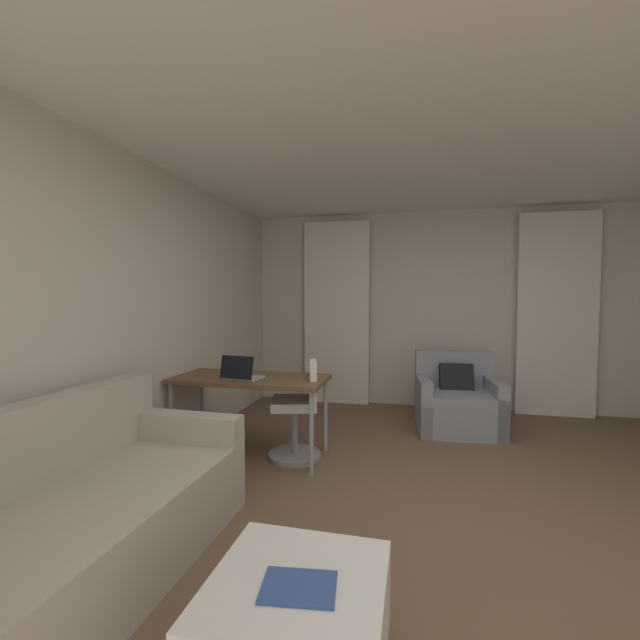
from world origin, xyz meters
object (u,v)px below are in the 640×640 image
Objects in this scene: laptop at (241,374)px; coffee_table at (297,626)px; desk at (250,383)px; desk_chair at (299,415)px; armchair at (457,404)px; couch at (61,535)px; magazine_open at (299,587)px.

coffee_table is (1.08, -1.89, -0.59)m from laptop.
desk_chair reaches higher than desk.
armchair is 1.05× the size of desk_chair.
couch is 1.27m from magazine_open.
desk_chair is 2.15m from coffee_table.
laptop reaches higher than desk_chair.
desk is (0.20, 1.87, 0.38)m from couch.
couch is at bearing 173.80° from coffee_table.
magazine_open is (1.06, -2.05, -0.30)m from desk.
armchair is 2.43m from laptop.
laptop is (-1.97, -1.33, 0.49)m from armchair.
couch is 1.92m from desk.
armchair is 3.35m from coffee_table.
armchair reaches higher than coffee_table.
coffee_table is at bearing -6.20° from couch.
couch is 1.83m from laptop.
coffee_table is (-0.89, -3.22, -0.11)m from armchair.
armchair is at bearing 32.18° from desk.
couch is 1.25m from coffee_table.
couch reaches higher than armchair.
armchair is 3.04× the size of magazine_open.
laptop is at bearing -160.80° from desk_chair.
desk_chair is (0.45, 0.05, -0.28)m from desk.
desk_chair is at bearing 105.99° from coffee_table.
laptop reaches higher than magazine_open.
magazine_open reaches higher than coffee_table.
desk_chair reaches higher than coffee_table.
armchair reaches higher than desk.
magazine_open is at bearing -63.22° from coffee_table.
couch is at bearing -96.12° from desk.
magazine_open is (1.26, -0.18, 0.08)m from couch.
magazine_open is at bearing -62.67° from desk.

